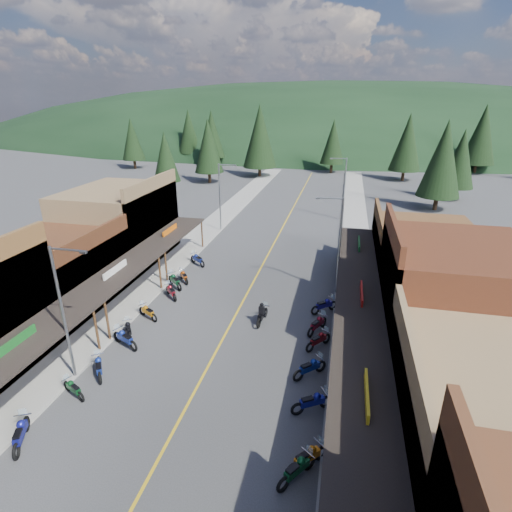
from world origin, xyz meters
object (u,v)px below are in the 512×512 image
Objects in this scene: streetlight_3 at (343,186)px; bike_west_3 at (20,433)px; shop_east_1 at (495,429)px; pine_7 at (189,131)px; bike_east_7 at (318,339)px; pine_3 at (333,142)px; shop_east_2 at (448,298)px; pine_9 at (461,159)px; shop_east_3 at (420,257)px; bike_west_6 at (125,338)px; pine_4 at (407,142)px; bike_west_10 at (175,280)px; bike_east_6 at (310,367)px; shop_west_2 at (56,273)px; pine_2 at (260,136)px; pedestrian_east_a at (353,341)px; pine_0 at (132,139)px; pedestrian_east_b at (347,255)px; bike_east_9 at (324,305)px; shop_west_3 at (121,225)px; bike_west_4 at (73,388)px; pine_8 at (165,157)px; streetlight_2 at (338,242)px; bike_west_8 at (148,311)px; rider_on_bike at (262,314)px; pine_11 at (443,159)px; bike_east_3 at (297,468)px; bike_west_11 at (184,276)px; bike_east_8 at (317,324)px; pine_1 at (212,134)px; streetlight_1 at (221,194)px; bike_west_12 at (198,259)px; pine_10 at (208,146)px; bike_west_9 at (171,291)px; bike_east_5 at (312,401)px; pine_5 at (482,134)px; bike_east_4 at (307,457)px; bike_west_7 at (129,329)px.

streetlight_3 is 3.46× the size of bike_west_3.
pine_7 is at bearing 118.61° from shop_east_1.
pine_3 is at bearing 130.03° from bike_east_7.
pine_9 is at bearing 76.72° from shop_east_2.
bike_west_6 is at bearing -144.62° from shop_east_3.
bike_west_10 is at bearing -114.23° from pine_4.
bike_east_6 is at bearing -57.12° from bike_east_7.
shop_east_3 is at bearing -79.89° from pine_3.
shop_west_2 is at bearing -76.20° from pine_7.
pine_2 is 8.63× the size of pedestrian_east_a.
pine_0 reaches higher than shop_east_1.
pedestrian_east_b is at bearing -102.49° from pine_4.
bike_east_9 is at bearing -33.95° from bike_west_6.
shop_west_3 is 0.78× the size of pine_2.
pine_9 reaches higher than bike_west_6.
bike_west_4 is 12.90m from bike_east_6.
streetlight_3 is 30.67m from pine_8.
streetlight_2 reaches higher than bike_west_6.
pine_4 is at bearing 6.87° from bike_west_8.
streetlight_3 is at bearing -110.22° from pine_4.
rider_on_bike is at bearing -77.74° from pine_2.
bike_east_3 is at bearing -106.21° from pine_11.
bike_west_6 reaches higher than bike_west_11.
bike_east_8 is at bearing 135.27° from bike_east_6.
bike_west_6 is at bearing -100.20° from bike_east_9.
pine_11 is at bearing 10.11° from bike_west_11.
pine_11 is (60.00, -24.00, 0.70)m from pine_0.
pine_9 is at bearing 11.86° from bike_west_11.
pine_1 reaches higher than shop_east_3.
pedestrian_east_b is at bearing -13.84° from bike_west_6.
bike_west_4 is at bearing -77.01° from pine_1.
pine_0 reaches higher than pine_8.
bike_west_12 is (0.90, -10.79, -3.82)m from streetlight_1.
pine_10 is 5.88× the size of bike_west_11.
rider_on_bike is (7.86, -2.13, 0.07)m from bike_west_9.
bike_east_6 is 1.00× the size of rider_on_bike.
streetlight_2 is at bearing -114.74° from pine_9.
pine_0 is 30.30m from pine_2.
pine_4 reaches higher than bike_east_6.
bike_east_5 is at bearing -66.39° from pine_10.
bike_west_11 is at bearing -121.69° from pine_5.
pedestrian_east_a is at bearing -72.50° from pine_2.
pine_10 is at bearing 36.87° from bike_west_4.
streetlight_1 is 0.64× the size of pine_7.
streetlight_3 is 23.17m from bike_west_12.
bike_east_4 is 0.97× the size of bike_east_6.
shop_west_2 is at bearing -126.19° from streetlight_3.
bike_west_7 is (33.75, -63.43, -5.92)m from pine_0.
pedestrian_east_b reaches higher than bike_east_3.
bike_east_5 is (24.36, -55.74, -6.14)m from pine_10.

